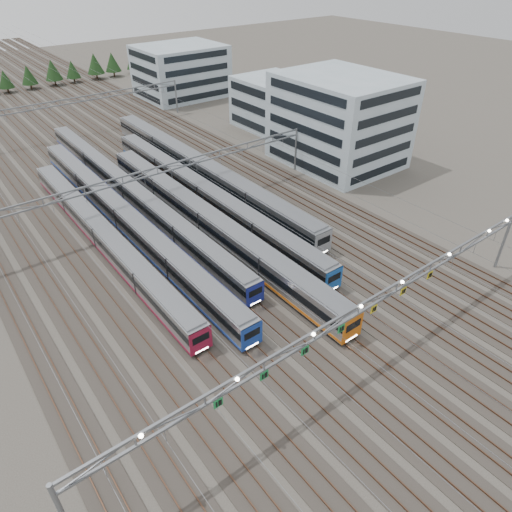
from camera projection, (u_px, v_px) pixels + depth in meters
ground at (349, 364)px, 46.46m from camera, size 400.00×400.00×0.00m
track_bed at (46, 113)px, 111.16m from camera, size 54.00×260.00×5.42m
train_a at (103, 236)px, 63.15m from camera, size 2.68×51.41×3.48m
train_b at (124, 217)px, 67.52m from camera, size 2.73×63.21×3.55m
train_c at (130, 191)px, 74.99m from camera, size 2.58×68.35×3.35m
train_d at (207, 221)px, 66.21m from camera, size 2.94×56.84×3.83m
train_e at (205, 194)px, 73.61m from camera, size 2.80×58.06×3.64m
train_f at (201, 169)px, 81.25m from camera, size 3.13×62.07×4.09m
gantry_near at (359, 312)px, 42.37m from camera, size 56.36×0.61×8.08m
gantry_mid at (158, 176)px, 69.08m from camera, size 56.36×0.36×8.00m
gantry_far at (61, 107)px, 98.57m from camera, size 56.36×0.36×8.00m
depot_bldg_south at (339, 121)px, 85.63m from camera, size 18.00×22.00×16.16m
depot_bldg_mid at (274, 103)px, 104.39m from camera, size 14.00×16.00×10.93m
depot_bldg_north at (181, 71)px, 125.50m from camera, size 22.00×18.00×13.28m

